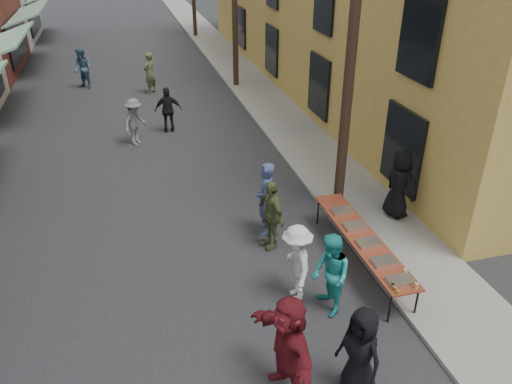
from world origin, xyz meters
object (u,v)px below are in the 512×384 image
catering_tray_sausage (400,280)px  guest_front_c (330,275)px  guest_front_a (360,353)px  utility_pole_near (352,42)px  serving_table (362,238)px  server (399,184)px

catering_tray_sausage → guest_front_c: guest_front_c is taller
guest_front_a → guest_front_c: guest_front_c is taller
guest_front_a → guest_front_c: (0.31, 1.96, 0.02)m
utility_pole_near → serving_table: 4.52m
utility_pole_near → catering_tray_sausage: utility_pole_near is taller
catering_tray_sausage → utility_pole_near: bearing=83.0°
guest_front_a → server: 5.90m
catering_tray_sausage → guest_front_a: bearing=-135.9°
serving_table → server: (1.79, 1.61, 0.31)m
guest_front_a → catering_tray_sausage: bearing=112.7°
guest_front_c → server: 4.21m
serving_table → catering_tray_sausage: 1.65m
serving_table → utility_pole_near: bearing=78.3°
utility_pole_near → catering_tray_sausage: size_ratio=18.00×
utility_pole_near → server: size_ratio=4.89×
catering_tray_sausage → guest_front_c: (-1.30, 0.40, 0.09)m
guest_front_c → server: (3.09, 2.85, 0.14)m
utility_pole_near → catering_tray_sausage: 5.52m
guest_front_c → guest_front_a: bearing=-9.4°
serving_table → catering_tray_sausage: bearing=-90.0°
serving_table → guest_front_c: 1.81m
catering_tray_sausage → server: server is taller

